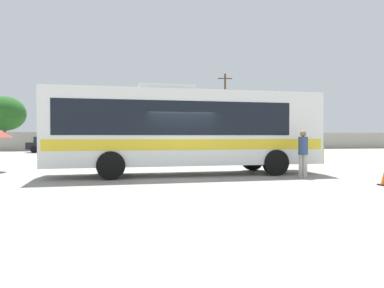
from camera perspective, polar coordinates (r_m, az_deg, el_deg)
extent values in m
plane|color=gray|center=(24.92, -6.16, -2.47)|extent=(300.00, 300.00, 0.00)
cube|color=#9E998C|center=(43.35, -8.90, 0.41)|extent=(80.00, 0.30, 2.02)
cube|color=white|center=(15.68, -0.96, 2.40)|extent=(11.14, 2.69, 2.95)
cube|color=black|center=(15.58, -2.96, 3.71)|extent=(9.14, 2.69, 1.30)
cube|color=yellow|center=(15.68, -0.96, 0.02)|extent=(10.92, 2.71, 0.41)
cube|color=#19212D|center=(17.74, 16.94, 3.92)|extent=(0.07, 2.30, 1.54)
cube|color=yellow|center=(17.74, 16.92, -1.42)|extent=(0.09, 2.50, 0.71)
cube|color=#B2B2B2|center=(15.64, -3.98, 8.27)|extent=(2.22, 1.43, 0.24)
cylinder|color=black|center=(17.91, 9.02, -2.24)|extent=(1.04, 0.31, 1.04)
cylinder|color=black|center=(15.68, 12.43, -2.74)|extent=(1.04, 0.31, 1.04)
cylinder|color=black|center=(16.58, -12.26, -2.53)|extent=(1.04, 0.31, 1.04)
cylinder|color=black|center=(14.14, -12.09, -3.17)|extent=(1.04, 0.31, 1.04)
cylinder|color=#B7B2A8|center=(15.25, 15.99, -3.19)|extent=(0.16, 0.16, 0.87)
cylinder|color=#B7B2A8|center=(15.21, 16.59, -3.20)|extent=(0.16, 0.16, 0.87)
cylinder|color=#33476B|center=(15.19, 16.31, -0.25)|extent=(0.51, 0.51, 0.69)
sphere|color=#8C6647|center=(15.19, 16.32, 1.50)|extent=(0.24, 0.24, 0.24)
cube|color=black|center=(39.49, -20.61, -0.25)|extent=(4.07, 1.90, 0.67)
cube|color=black|center=(39.51, -20.91, 0.63)|extent=(2.26, 1.71, 0.54)
cylinder|color=black|center=(40.26, -18.70, -0.68)|extent=(0.65, 0.24, 0.64)
cylinder|color=black|center=(38.50, -18.91, -0.76)|extent=(0.65, 0.24, 0.64)
cylinder|color=black|center=(40.54, -22.22, -0.69)|extent=(0.65, 0.24, 0.64)
cylinder|color=black|center=(38.79, -22.58, -0.78)|extent=(0.65, 0.24, 0.64)
cube|color=navy|center=(38.91, -11.62, -0.22)|extent=(4.57, 2.06, 0.66)
cube|color=black|center=(38.91, -11.96, 0.67)|extent=(2.55, 1.80, 0.54)
cylinder|color=black|center=(39.76, -9.57, -0.66)|extent=(0.65, 0.26, 0.64)
cylinder|color=black|center=(38.00, -9.59, -0.74)|extent=(0.65, 0.26, 0.64)
cylinder|color=black|center=(39.88, -13.55, -0.67)|extent=(0.65, 0.26, 0.64)
cylinder|color=black|center=(38.12, -13.76, -0.75)|extent=(0.65, 0.26, 0.64)
cube|color=slate|center=(40.24, -1.96, -0.15)|extent=(4.52, 1.82, 0.66)
cube|color=black|center=(40.19, -2.28, 0.71)|extent=(2.49, 1.67, 0.54)
cylinder|color=black|center=(41.39, -0.29, -0.57)|extent=(0.64, 0.22, 0.64)
cylinder|color=black|center=(39.67, 0.26, -0.64)|extent=(0.64, 0.22, 0.64)
cylinder|color=black|center=(40.88, -4.12, -0.59)|extent=(0.64, 0.22, 0.64)
cylinder|color=black|center=(39.14, -3.73, -0.67)|extent=(0.64, 0.22, 0.64)
cylinder|color=#4C3823|center=(48.56, 4.98, 4.91)|extent=(0.24, 0.24, 9.49)
cube|color=#473321|center=(49.00, 4.99, 9.75)|extent=(1.80, 0.31, 0.12)
cylinder|color=brown|center=(49.43, -26.22, 0.71)|extent=(0.32, 0.32, 2.57)
ellipsoid|color=#23561E|center=(49.50, -26.25, 4.12)|extent=(4.73, 4.73, 4.02)
cylinder|color=brown|center=(46.23, -13.22, 1.30)|extent=(0.32, 0.32, 3.41)
ellipsoid|color=#38752D|center=(46.36, -13.24, 5.56)|extent=(4.97, 4.97, 4.22)
cylinder|color=brown|center=(46.04, -3.14, 0.72)|extent=(0.32, 0.32, 2.43)
ellipsoid|color=#38752D|center=(46.10, -3.15, 4.08)|extent=(4.26, 4.26, 3.62)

